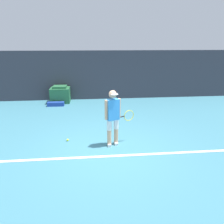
% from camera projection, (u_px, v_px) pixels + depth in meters
% --- Properties ---
extents(ground_plane, '(24.00, 24.00, 0.00)m').
position_uv_depth(ground_plane, '(108.00, 150.00, 6.06)').
color(ground_plane, teal).
extents(back_wall, '(24.00, 0.10, 2.46)m').
position_uv_depth(back_wall, '(99.00, 75.00, 11.14)').
color(back_wall, '#383842').
rests_on(back_wall, ground_plane).
extents(court_baseline, '(21.60, 0.10, 0.01)m').
position_uv_depth(court_baseline, '(109.00, 156.00, 5.73)').
color(court_baseline, white).
rests_on(court_baseline, ground_plane).
extents(tennis_player, '(0.88, 0.44, 1.62)m').
position_uv_depth(tennis_player, '(113.00, 116.00, 6.11)').
color(tennis_player, tan).
rests_on(tennis_player, ground_plane).
extents(tennis_ball, '(0.07, 0.07, 0.07)m').
position_uv_depth(tennis_ball, '(68.00, 140.00, 6.61)').
color(tennis_ball, '#D1E533').
rests_on(tennis_ball, ground_plane).
extents(covered_chair, '(0.92, 0.80, 0.82)m').
position_uv_depth(covered_chair, '(60.00, 95.00, 10.74)').
color(covered_chair, '#28663D').
rests_on(covered_chair, ground_plane).
extents(equipment_bag, '(0.77, 0.28, 0.18)m').
position_uv_depth(equipment_bag, '(56.00, 104.00, 10.20)').
color(equipment_bag, '#1E3D99').
rests_on(equipment_bag, ground_plane).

